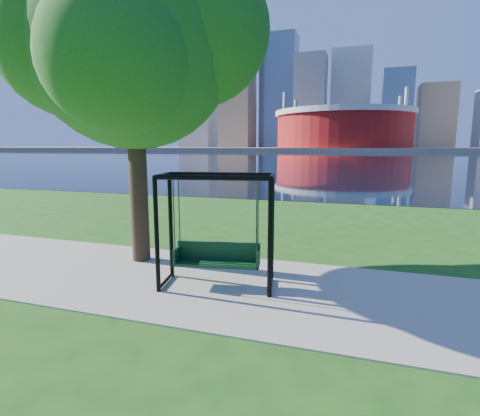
% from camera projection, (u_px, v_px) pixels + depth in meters
% --- Properties ---
extents(ground, '(900.00, 900.00, 0.00)m').
position_uv_depth(ground, '(253.00, 280.00, 8.17)').
color(ground, '#1E5114').
rests_on(ground, ground).
extents(path, '(120.00, 4.00, 0.03)m').
position_uv_depth(path, '(246.00, 288.00, 7.70)').
color(path, '#9E937F').
rests_on(path, ground).
extents(river, '(900.00, 180.00, 0.02)m').
position_uv_depth(river, '(354.00, 157.00, 103.88)').
color(river, black).
rests_on(river, ground).
extents(far_bank, '(900.00, 228.00, 2.00)m').
position_uv_depth(far_bank, '(360.00, 149.00, 295.13)').
color(far_bank, '#937F60').
rests_on(far_bank, ground).
extents(stadium, '(83.00, 83.00, 32.00)m').
position_uv_depth(stadium, '(343.00, 128.00, 229.40)').
color(stadium, maroon).
rests_on(stadium, far_bank).
extents(skyline, '(392.00, 66.00, 96.50)m').
position_uv_depth(skyline, '(357.00, 105.00, 303.30)').
color(skyline, gray).
rests_on(skyline, far_bank).
extents(swing, '(2.45, 1.41, 2.35)m').
position_uv_depth(swing, '(217.00, 233.00, 7.63)').
color(swing, black).
rests_on(swing, ground).
extents(park_tree, '(6.22, 5.62, 7.72)m').
position_uv_depth(park_tree, '(131.00, 40.00, 8.78)').
color(park_tree, '#2E2014').
rests_on(park_tree, ground).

